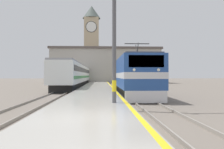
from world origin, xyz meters
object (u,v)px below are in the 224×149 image
passenger_train (80,75)px  clock_tower (92,41)px  locomotive_train (131,76)px  catenary_mast (116,24)px

passenger_train → clock_tower: size_ratio=1.96×
clock_tower → locomotive_train: bearing=-82.2°
locomotive_train → catenary_mast: size_ratio=1.82×
passenger_train → catenary_mast: catenary_mast is taller
passenger_train → clock_tower: clock_tower is taller
catenary_mast → clock_tower: (-3.63, 51.54, 7.18)m
passenger_train → locomotive_train: bearing=-72.0°
locomotive_train → catenary_mast: (-2.11, -9.79, 2.82)m
locomotive_train → clock_tower: 43.31m
catenary_mast → clock_tower: clock_tower is taller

